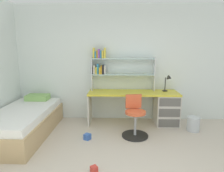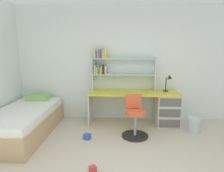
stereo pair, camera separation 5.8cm
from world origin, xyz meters
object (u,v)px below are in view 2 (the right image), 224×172
at_px(swivel_chair, 135,120).
at_px(desk_lamp, 169,81).
at_px(desk, 157,106).
at_px(bookshelf_hutch, 114,66).
at_px(toy_block_red_1, 93,169).
at_px(bed_platform, 24,122).
at_px(waste_bin, 194,125).
at_px(toy_block_blue_3, 87,137).

bearing_deg(swivel_chair, desk_lamp, 42.97).
bearing_deg(desk, bookshelf_hutch, 169.47).
bearing_deg(toy_block_red_1, bookshelf_hutch, 84.21).
xyz_separation_m(desk_lamp, swivel_chair, (-0.81, -0.75, -0.67)).
bearing_deg(bookshelf_hutch, bed_platform, -153.32).
relative_size(desk_lamp, bed_platform, 0.19).
bearing_deg(desk, swivel_chair, -129.36).
bearing_deg(toy_block_red_1, waste_bin, 37.78).
distance_m(bed_platform, waste_bin, 3.48).
distance_m(desk, desk_lamp, 0.63).
height_order(desk, bed_platform, desk).
height_order(swivel_chair, bed_platform, swivel_chair).
relative_size(desk_lamp, swivel_chair, 0.47).
distance_m(desk, toy_block_blue_3, 1.75).
bearing_deg(desk_lamp, toy_block_red_1, -126.87).
xyz_separation_m(desk, swivel_chair, (-0.55, -0.68, -0.10)).
height_order(waste_bin, toy_block_blue_3, waste_bin).
bearing_deg(desk_lamp, bed_platform, -165.65).
relative_size(desk, desk_lamp, 5.28).
height_order(desk, swivel_chair, swivel_chair).
distance_m(desk_lamp, toy_block_blue_3, 2.18).
xyz_separation_m(waste_bin, toy_block_blue_3, (-2.17, -0.48, -0.09)).
relative_size(desk_lamp, waste_bin, 1.29).
xyz_separation_m(bookshelf_hutch, waste_bin, (1.70, -0.59, -1.16)).
xyz_separation_m(toy_block_red_1, toy_block_blue_3, (-0.25, 1.01, 0.01)).
bearing_deg(waste_bin, swivel_chair, -167.63).
distance_m(desk, bookshelf_hutch, 1.36).
xyz_separation_m(desk, desk_lamp, (0.25, 0.08, 0.58)).
distance_m(bookshelf_hutch, desk_lamp, 1.30).
height_order(bookshelf_hutch, desk_lamp, bookshelf_hutch).
relative_size(desk, swivel_chair, 2.50).
bearing_deg(toy_block_blue_3, bed_platform, 172.11).
xyz_separation_m(swivel_chair, toy_block_blue_3, (-0.92, -0.20, -0.27)).
bearing_deg(bookshelf_hutch, desk, -10.53).
relative_size(bookshelf_hutch, swivel_chair, 1.80).
distance_m(swivel_chair, waste_bin, 1.29).
relative_size(bed_platform, toy_block_red_1, 23.28).
bearing_deg(swivel_chair, toy_block_blue_3, -167.48).
distance_m(bookshelf_hutch, waste_bin, 2.14).
bearing_deg(toy_block_red_1, desk, 57.12).
distance_m(bed_platform, toy_block_red_1, 1.97).
relative_size(desk_lamp, toy_block_red_1, 4.37).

